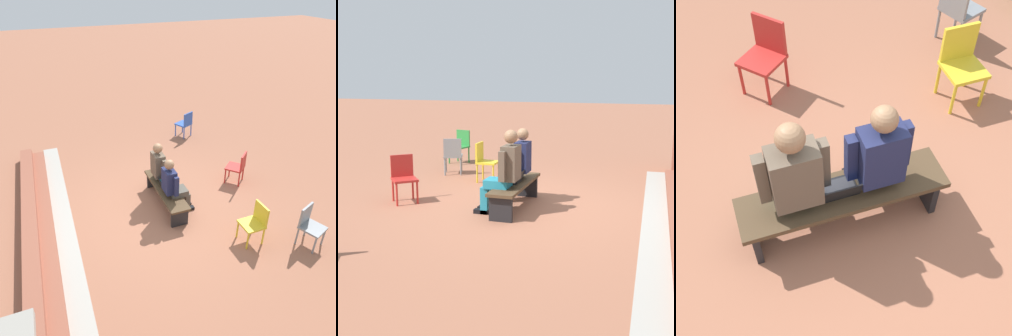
% 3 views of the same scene
% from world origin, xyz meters
% --- Properties ---
extents(ground_plane, '(60.00, 60.00, 0.00)m').
position_xyz_m(ground_plane, '(0.00, 0.00, 0.00)').
color(ground_plane, '#9E6047').
extents(bench, '(1.80, 0.44, 0.45)m').
position_xyz_m(bench, '(0.15, -0.17, 0.35)').
color(bench, '#4C3823').
rests_on(bench, ground).
extents(person_student, '(0.54, 0.69, 1.35)m').
position_xyz_m(person_student, '(-0.16, -0.23, 0.72)').
color(person_student, '#4C473D').
rests_on(person_student, ground).
extents(person_adult, '(0.57, 0.72, 1.40)m').
position_xyz_m(person_adult, '(0.54, -0.24, 0.74)').
color(person_adult, teal).
rests_on(person_adult, ground).
extents(laptop, '(0.32, 0.29, 0.21)m').
position_xyz_m(laptop, '(0.18, -0.15, 0.50)').
color(laptop, black).
rests_on(laptop, bench).
extents(plastic_chair_mid_courtyard, '(0.54, 0.54, 0.84)m').
position_xyz_m(plastic_chair_mid_courtyard, '(-2.04, -2.30, 0.48)').
color(plastic_chair_mid_courtyard, gray).
rests_on(plastic_chair_mid_courtyard, ground).
extents(plastic_chair_far_left, '(0.42, 0.42, 0.84)m').
position_xyz_m(plastic_chair_far_left, '(-1.59, -1.37, 0.48)').
color(plastic_chair_far_left, gold).
rests_on(plastic_chair_far_left, ground).
extents(plastic_chair_foreground, '(0.59, 0.59, 0.84)m').
position_xyz_m(plastic_chair_foreground, '(0.35, -2.20, 0.48)').
color(plastic_chair_foreground, red).
rests_on(plastic_chair_foreground, ground).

